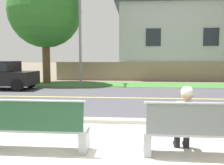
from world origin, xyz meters
name	(u,v)px	position (x,y,z in m)	size (l,w,h in m)	color
ground_plane	(127,93)	(0.00, 8.00, 0.00)	(140.00, 140.00, 0.00)	#665B4C
sidewalk_pavement	(116,149)	(0.00, 0.40, 0.01)	(44.00, 3.60, 0.01)	beige
curb_edge	(121,121)	(0.00, 2.35, 0.06)	(44.00, 0.30, 0.11)	#ADA89E
street_asphalt	(126,98)	(0.00, 6.50, 0.00)	(52.00, 8.00, 0.01)	#424247
road_centre_line	(126,98)	(0.00, 6.50, 0.01)	(48.00, 0.14, 0.01)	#E0CC4C
far_verge_grass	(129,85)	(0.00, 11.73, 0.01)	(48.00, 2.80, 0.02)	#38702D
bench_left	(34,128)	(-1.50, 0.16, 0.46)	(1.99, 0.48, 1.01)	#9EA0A8
bench_right	(201,132)	(1.50, 0.16, 0.46)	(1.99, 0.48, 1.01)	#9EA0A8
seated_person_grey	(185,117)	(1.26, 0.33, 0.68)	(0.52, 0.68, 1.25)	black
streetlamp	(80,13)	(-3.02, 11.51, 4.51)	(0.24, 2.10, 7.98)	gray
shade_tree_far_left	(47,5)	(-5.38, 12.13, 5.10)	(4.76, 4.76, 7.85)	brown
garden_wall	(141,71)	(0.87, 14.89, 0.70)	(13.00, 0.36, 1.40)	gray
house_across_street	(175,39)	(3.81, 18.09, 3.28)	(10.00, 6.91, 6.46)	#B7BCC1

